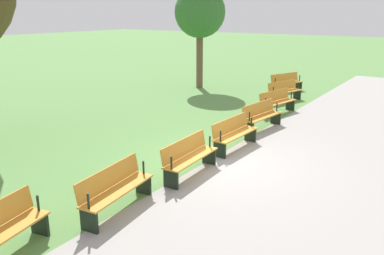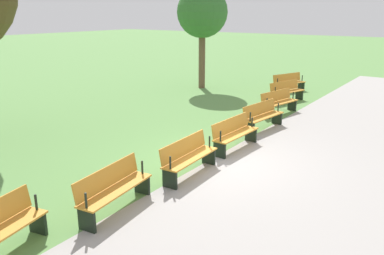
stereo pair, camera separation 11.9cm
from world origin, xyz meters
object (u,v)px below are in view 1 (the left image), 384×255
bench_4 (234,133)px  bench_5 (189,156)px  bench_1 (284,91)px  bench_2 (277,101)px  bench_3 (261,115)px  bench_0 (286,82)px  bench_6 (115,188)px  tree_0 (200,13)px

bench_4 → bench_5: bearing=2.4°
bench_1 → bench_4: same height
bench_2 → bench_5: (6.84, 0.57, 0.00)m
bench_3 → bench_5: size_ratio=1.01×
bench_0 → bench_2: bearing=38.0°
bench_4 → bench_5: (2.29, 0.00, 0.00)m
bench_1 → bench_5: same height
bench_0 → bench_6: same height
bench_4 → bench_0: bearing=-165.8°
bench_6 → tree_0: size_ratio=0.38×
bench_2 → bench_6: (9.13, 0.38, 0.00)m
bench_2 → bench_6: same height
bench_4 → bench_5: size_ratio=1.00×
bench_1 → bench_5: 9.13m
bench_4 → bench_3: bearing=-172.9°
bench_1 → bench_5: bearing=23.8°
bench_0 → bench_3: 6.86m
bench_0 → bench_1: size_ratio=0.99×
bench_2 → bench_3: size_ratio=1.01×
bench_3 → bench_6: same height
tree_0 → bench_1: bearing=82.4°
bench_3 → tree_0: size_ratio=0.38×
tree_0 → bench_5: bearing=31.7°
bench_1 → bench_3: (4.48, 0.94, 0.00)m
bench_4 → bench_6: 4.58m
bench_0 → tree_0: tree_0 is taller
bench_0 → bench_1: same height
bench_1 → bench_6: 11.39m
bench_3 → bench_4: 2.29m
bench_5 → bench_2: bearing=-177.6°
bench_2 → tree_0: size_ratio=0.38×
bench_1 → bench_4: bearing=26.1°
bench_3 → bench_6: size_ratio=1.00×
bench_6 → tree_0: bearing=-161.3°
bench_5 → bench_6: 2.29m
bench_5 → bench_0: bearing=-172.9°
bench_2 → bench_3: (2.26, 0.38, 0.00)m
bench_2 → bench_3: 2.29m
bench_1 → tree_0: 5.91m
bench_5 → bench_6: size_ratio=0.99×
bench_3 → bench_5: same height
bench_0 → tree_0: 5.49m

